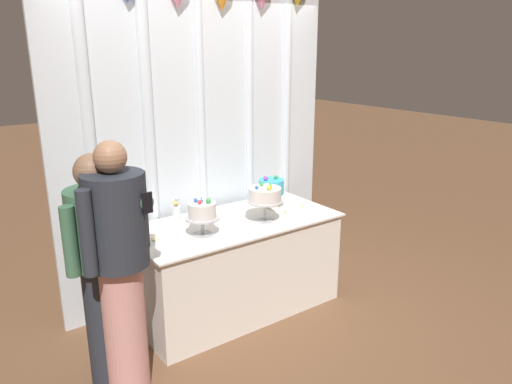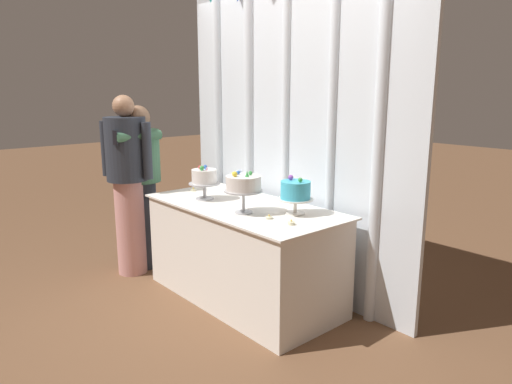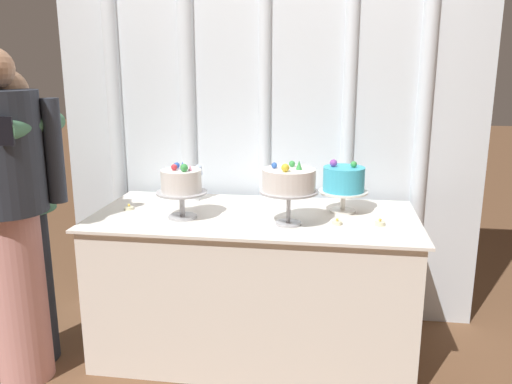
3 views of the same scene
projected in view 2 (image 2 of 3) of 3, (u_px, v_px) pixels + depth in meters
ground_plane at (234, 301)px, 3.81m from camera, size 24.00×24.00×0.00m
draped_curtain at (286, 108)px, 3.87m from camera, size 2.56×0.19×2.87m
cake_table at (243, 252)px, 3.79m from camera, size 1.70×0.81×0.79m
cake_display_leftmost at (204, 178)px, 3.86m from camera, size 0.26×0.26×0.29m
cake_display_center at (243, 184)px, 3.42m from camera, size 0.29×0.29×0.32m
cake_display_rightmost at (295, 192)px, 3.40m from camera, size 0.26×0.26×0.28m
flower_vase at (236, 182)px, 4.13m from camera, size 0.08×0.08×0.21m
tealight_far_left at (193, 190)px, 4.21m from camera, size 0.05×0.05×0.03m
tealight_near_left at (269, 218)px, 3.31m from camera, size 0.05×0.05×0.03m
tealight_near_right at (291, 223)px, 3.16m from camera, size 0.05×0.05×0.04m
guest_girl_blue_dress at (141, 182)px, 4.39m from camera, size 0.50×0.57×1.55m
guest_man_pink_jacket at (128, 179)px, 4.23m from camera, size 0.49×0.49×1.64m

